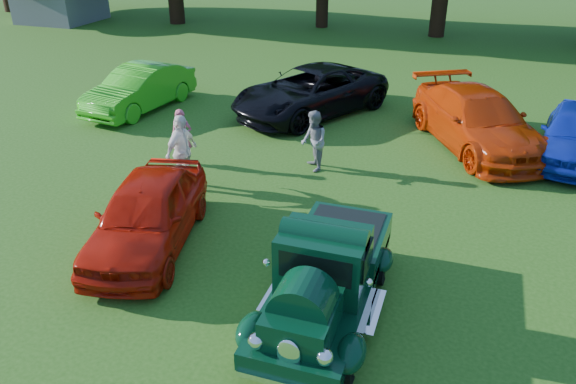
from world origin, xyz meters
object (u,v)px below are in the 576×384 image
(hero_pickup, at_px, (326,276))
(back_car_lime, at_px, (140,89))
(back_car_orange, at_px, (477,120))
(red_convertible, at_px, (147,213))
(spectator_white, at_px, (182,152))
(back_car_black, at_px, (310,92))
(spectator_grey, at_px, (314,141))
(spectator_pink, at_px, (182,137))

(hero_pickup, xyz_separation_m, back_car_lime, (-8.79, 8.39, 0.01))
(back_car_lime, distance_m, back_car_orange, 10.92)
(back_car_orange, bearing_deg, back_car_lime, 151.56)
(red_convertible, bearing_deg, back_car_orange, 38.62)
(back_car_orange, bearing_deg, spectator_white, -172.38)
(back_car_orange, relative_size, spectator_white, 2.96)
(back_car_black, height_order, spectator_grey, spectator_grey)
(red_convertible, xyz_separation_m, spectator_pink, (-1.29, 3.86, 0.03))
(back_car_lime, distance_m, spectator_white, 6.45)
(spectator_grey, xyz_separation_m, spectator_white, (-2.74, -2.00, 0.13))
(back_car_black, distance_m, back_car_orange, 5.45)
(hero_pickup, xyz_separation_m, back_car_black, (-3.19, 9.76, 0.06))
(hero_pickup, bearing_deg, red_convertible, 167.06)
(back_car_black, relative_size, spectator_white, 3.02)
(back_car_orange, bearing_deg, back_car_black, 137.98)
(red_convertible, distance_m, back_car_black, 8.89)
(hero_pickup, distance_m, back_car_orange, 8.83)
(red_convertible, xyz_separation_m, spectator_grey, (2.12, 4.62, 0.08))
(back_car_black, relative_size, spectator_grey, 3.50)
(back_car_lime, height_order, spectator_grey, spectator_grey)
(back_car_black, xyz_separation_m, spectator_white, (-1.37, -6.23, 0.15))
(red_convertible, height_order, back_car_black, back_car_black)
(back_car_orange, distance_m, spectator_pink, 8.29)
(back_car_black, height_order, spectator_pink, back_car_black)
(back_car_lime, bearing_deg, spectator_grey, -14.75)
(spectator_white, bearing_deg, back_car_black, -2.01)
(back_car_orange, bearing_deg, spectator_pink, 177.93)
(back_car_orange, height_order, spectator_white, spectator_white)
(back_car_lime, bearing_deg, red_convertible, -49.48)
(hero_pickup, height_order, back_car_black, hero_pickup)
(spectator_grey, distance_m, spectator_white, 3.39)
(spectator_pink, xyz_separation_m, spectator_white, (0.68, -1.24, 0.17))
(spectator_pink, bearing_deg, red_convertible, -90.96)
(back_car_orange, xyz_separation_m, spectator_grey, (-3.96, -3.04, 0.00))
(hero_pickup, distance_m, back_car_black, 10.27)
(spectator_white, bearing_deg, red_convertible, -156.37)
(spectator_pink, distance_m, spectator_grey, 3.50)
(hero_pickup, bearing_deg, back_car_orange, 76.05)
(hero_pickup, bearing_deg, back_car_black, 108.12)
(spectator_white, bearing_deg, spectator_pink, 39.06)
(spectator_grey, bearing_deg, back_car_lime, -143.00)
(back_car_black, bearing_deg, spectator_grey, -43.22)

